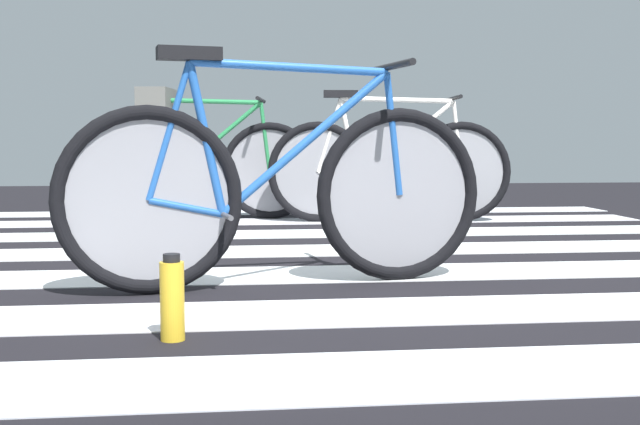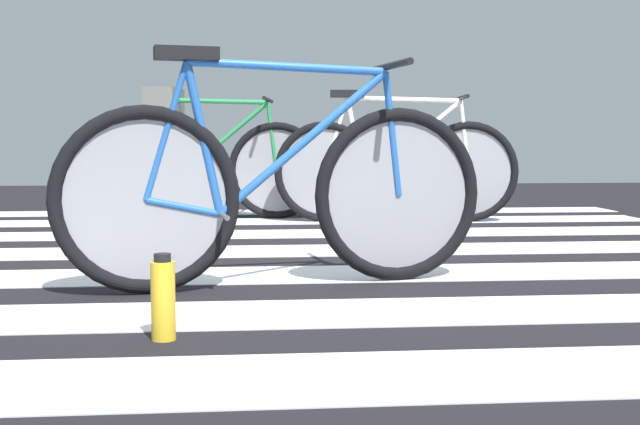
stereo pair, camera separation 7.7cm
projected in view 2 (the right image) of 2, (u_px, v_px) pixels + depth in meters
ground at (318, 274)px, 3.55m from camera, size 18.00×14.00×0.02m
crosswalk_markings at (313, 275)px, 3.46m from camera, size 5.42×6.52×0.00m
bicycle_1_of_3 at (277, 190)px, 3.14m from camera, size 1.71×0.56×0.93m
bicycle_2_of_3 at (396, 168)px, 5.65m from camera, size 1.73×0.52×0.93m
bicycle_3_of_3 at (207, 167)px, 5.91m from camera, size 1.73×0.52×0.93m
cyclist_3_of_3 at (165, 135)px, 5.90m from camera, size 0.36×0.43×0.96m
water_bottle at (163, 299)px, 2.33m from camera, size 0.07×0.07×0.26m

